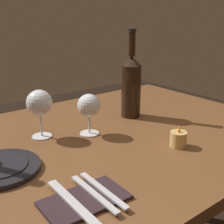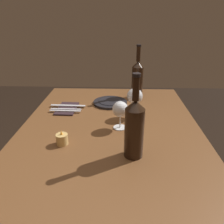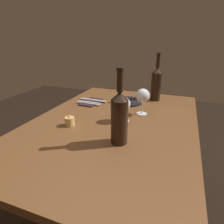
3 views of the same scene
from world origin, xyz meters
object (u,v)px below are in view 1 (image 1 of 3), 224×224
wine_glass_right (39,104)px  fork_inner (94,194)px  votive_candle (178,139)px  dinner_plate (0,168)px  wine_glass_left (89,107)px  fork_outer (103,190)px  wine_bottle (131,85)px  table_knife (73,203)px  folded_napkin (85,200)px

wine_glass_right → fork_inner: bearing=80.8°
votive_candle → dinner_plate: votive_candle is taller
wine_glass_left → fork_outer: wine_glass_left is taller
dinner_plate → wine_glass_left: bearing=-169.2°
wine_glass_left → wine_bottle: bearing=-167.1°
wine_glass_left → fork_outer: (0.18, 0.32, -0.09)m
table_knife → wine_glass_right: bearing=-106.8°
table_knife → fork_inner: bearing=180.0°
wine_glass_right → fork_outer: size_ratio=0.90×
wine_glass_left → wine_glass_right: size_ratio=0.87×
wine_bottle → fork_inner: size_ratio=1.88×
wine_bottle → wine_glass_right: bearing=-3.6°
folded_napkin → table_knife: table_knife is taller
wine_glass_right → folded_napkin: wine_glass_right is taller
wine_bottle → table_knife: bearing=36.9°
fork_outer → folded_napkin: bearing=0.0°
wine_glass_left → dinner_plate: bearing=10.8°
fork_inner → fork_outer: bearing=180.0°
wine_glass_left → fork_inner: 0.39m
votive_candle → table_knife: bearing=8.7°
wine_glass_right → folded_napkin: bearing=77.3°
wine_glass_left → wine_bottle: 0.24m
table_knife → folded_napkin: bearing=180.0°
wine_glass_left → fork_inner: size_ratio=0.78×
wine_bottle → fork_inner: wine_bottle is taller
table_knife → wine_bottle: bearing=-143.1°
folded_napkin → fork_outer: size_ratio=1.07×
wine_glass_left → fork_inner: bearing=57.3°
fork_inner → table_knife: bearing=0.0°
folded_napkin → fork_inner: (-0.02, 0.00, 0.01)m
wine_glass_right → dinner_plate: 0.26m
wine_bottle → fork_outer: bearing=41.9°
wine_bottle → dinner_plate: wine_bottle is taller
wine_glass_left → votive_candle: size_ratio=2.10×
wine_glass_left → fork_outer: 0.37m
dinner_plate → folded_napkin: (-0.10, 0.25, -0.00)m
dinner_plate → wine_bottle: bearing=-168.3°
wine_glass_left → table_knife: (0.26, 0.32, -0.09)m
dinner_plate → table_knife: (-0.07, 0.25, 0.00)m
wine_glass_right → votive_candle: size_ratio=2.41×
votive_candle → table_knife: size_ratio=0.32×
votive_candle → table_knife: (0.42, 0.06, -0.01)m
fork_outer → table_knife: size_ratio=0.86×
wine_glass_right → dinner_plate: size_ratio=0.76×
votive_candle → folded_napkin: votive_candle is taller
fork_inner → table_knife: same height
fork_inner → fork_outer: size_ratio=1.00×
wine_glass_right → table_knife: 0.42m
table_knife → fork_outer: bearing=180.0°
folded_napkin → dinner_plate: bearing=-68.6°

